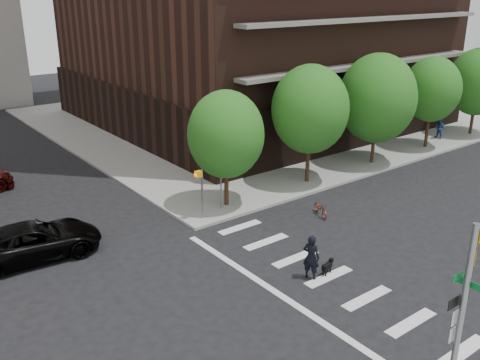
{
  "coord_description": "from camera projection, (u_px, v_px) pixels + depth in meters",
  "views": [
    {
      "loc": [
        -11.59,
        -13.05,
        11.31
      ],
      "look_at": [
        3.0,
        6.0,
        2.5
      ],
      "focal_mm": 40.0,
      "sensor_mm": 36.0,
      "label": 1
    }
  ],
  "objects": [
    {
      "name": "ground",
      "position": [
        273.0,
        302.0,
        20.24
      ],
      "size": [
        120.0,
        120.0,
        0.0
      ],
      "primitive_type": "plane",
      "color": "black",
      "rests_on": "ground"
    },
    {
      "name": "sidewalk_ne",
      "position": [
        275.0,
        113.0,
        49.43
      ],
      "size": [
        39.0,
        33.0,
        0.15
      ],
      "primitive_type": "cube",
      "color": "gray",
      "rests_on": "ground"
    },
    {
      "name": "crosswalk",
      "position": [
        315.0,
        283.0,
        21.5
      ],
      "size": [
        3.85,
        13.0,
        0.01
      ],
      "color": "silver",
      "rests_on": "ground"
    },
    {
      "name": "tree_a",
      "position": [
        226.0,
        134.0,
        27.46
      ],
      "size": [
        4.0,
        4.0,
        5.9
      ],
      "color": "#301E11",
      "rests_on": "sidewalk_ne"
    },
    {
      "name": "tree_b",
      "position": [
        310.0,
        109.0,
        30.72
      ],
      "size": [
        4.5,
        4.5,
        6.65
      ],
      "color": "#301E11",
      "rests_on": "sidewalk_ne"
    },
    {
      "name": "tree_c",
      "position": [
        377.0,
        98.0,
        34.18
      ],
      "size": [
        5.0,
        5.0,
        6.8
      ],
      "color": "#301E11",
      "rests_on": "sidewalk_ne"
    },
    {
      "name": "tree_d",
      "position": [
        432.0,
        89.0,
        37.64
      ],
      "size": [
        4.0,
        4.0,
        6.2
      ],
      "color": "#301E11",
      "rests_on": "sidewalk_ne"
    },
    {
      "name": "tree_e",
      "position": [
        478.0,
        82.0,
        41.1
      ],
      "size": [
        4.5,
        4.5,
        6.35
      ],
      "color": "#301E11",
      "rests_on": "sidewalk_ne"
    },
    {
      "name": "traffic_signal",
      "position": [
        456.0,
        348.0,
        13.46
      ],
      "size": [
        0.9,
        0.75,
        6.0
      ],
      "color": "slate",
      "rests_on": "sidewalk_s"
    },
    {
      "name": "pedestrian_signal",
      "position": [
        206.0,
        184.0,
        26.83
      ],
      "size": [
        2.18,
        0.67,
        2.6
      ],
      "color": "slate",
      "rests_on": "sidewalk_ne"
    },
    {
      "name": "parked_car_black",
      "position": [
        34.0,
        241.0,
        23.23
      ],
      "size": [
        3.12,
        5.97,
        1.6
      ],
      "primitive_type": "imported",
      "rotation": [
        0.0,
        0.0,
        1.49
      ],
      "color": "black",
      "rests_on": "ground"
    },
    {
      "name": "scooter",
      "position": [
        321.0,
        208.0,
        27.67
      ],
      "size": [
        1.06,
        1.6,
        0.8
      ],
      "primitive_type": "imported",
      "rotation": [
        0.0,
        0.0,
        -0.38
      ],
      "color": "brown",
      "rests_on": "ground"
    },
    {
      "name": "dog_walker",
      "position": [
        311.0,
        257.0,
        21.54
      ],
      "size": [
        0.83,
        0.71,
        1.92
      ],
      "primitive_type": "imported",
      "rotation": [
        0.0,
        0.0,
        1.99
      ],
      "color": "black",
      "rests_on": "ground"
    },
    {
      "name": "dog",
      "position": [
        328.0,
        266.0,
        22.07
      ],
      "size": [
        0.71,
        0.32,
        0.59
      ],
      "rotation": [
        0.0,
        0.0,
        0.24
      ],
      "color": "black",
      "rests_on": "ground"
    },
    {
      "name": "pedestrian_far",
      "position": [
        440.0,
        128.0,
        40.78
      ],
      "size": [
        0.79,
        0.62,
        1.63
      ],
      "primitive_type": "imported",
      "rotation": [
        0.0,
        0.0,
        -1.58
      ],
      "color": "navy",
      "rests_on": "sidewalk_ne"
    }
  ]
}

